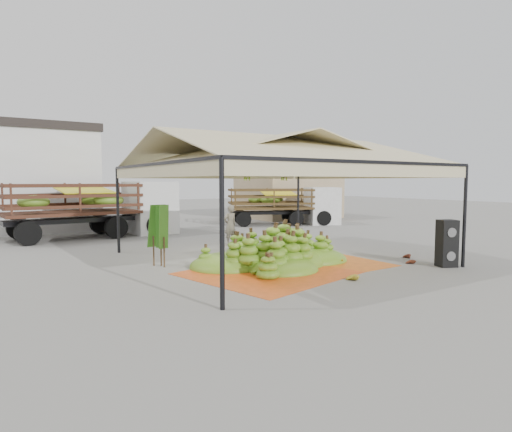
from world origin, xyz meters
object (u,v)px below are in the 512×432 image
banana_heap (276,245)px  truck_right (288,202)px  truck_left (101,203)px  speaker_stack (447,243)px  vendor (230,225)px

banana_heap → truck_right: (7.45, 9.54, 0.77)m
banana_heap → truck_left: size_ratio=0.70×
speaker_stack → truck_right: 13.08m
banana_heap → truck_right: size_ratio=0.79×
banana_heap → truck_left: (-3.12, 9.59, 0.98)m
banana_heap → truck_left: 10.14m
speaker_stack → vendor: size_ratio=0.87×
truck_right → speaker_stack: bearing=-82.2°
truck_left → truck_right: size_ratio=1.13×
vendor → truck_right: 8.72m
speaker_stack → truck_left: size_ratio=0.19×
banana_heap → truck_right: 12.13m
banana_heap → speaker_stack: 5.09m
vendor → truck_right: truck_right is taller
vendor → banana_heap: bearing=72.2°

